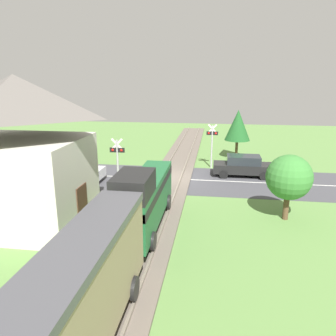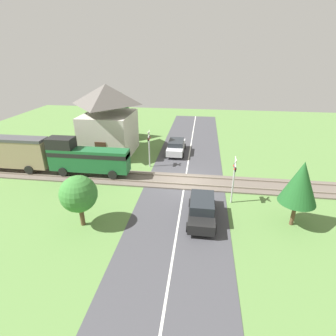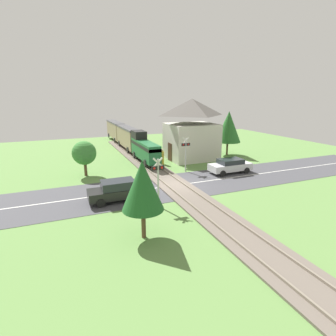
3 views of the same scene
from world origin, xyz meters
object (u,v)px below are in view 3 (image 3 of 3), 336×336
object	(u,v)px
crossing_signal_west_approach	(158,176)
car_near_crossing	(118,190)
train	(126,136)
station_building	(191,130)
crossing_signal_east_approach	(186,150)
car_far_side	(230,165)
pedestrian_by_station	(162,157)

from	to	relation	value
crossing_signal_west_approach	car_near_crossing	bearing A→B (deg)	138.00
train	station_building	world-z (taller)	station_building
car_near_crossing	crossing_signal_east_approach	world-z (taller)	crossing_signal_east_approach
car_far_side	crossing_signal_east_approach	world-z (taller)	crossing_signal_east_approach
car_near_crossing	station_building	xyz separation A→B (m)	(10.91, 9.76, 2.70)
crossing_signal_east_approach	pedestrian_by_station	world-z (taller)	crossing_signal_east_approach
car_far_side	station_building	xyz separation A→B (m)	(-0.82, 6.88, 2.74)
crossing_signal_east_approach	pedestrian_by_station	xyz separation A→B (m)	(-1.11, 3.63, -1.43)
station_building	pedestrian_by_station	world-z (taller)	station_building
crossing_signal_west_approach	station_building	bearing A→B (deg)	54.07
car_near_crossing	crossing_signal_west_approach	xyz separation A→B (m)	(2.32, -2.09, 1.42)
crossing_signal_east_approach	station_building	world-z (taller)	station_building
train	car_far_side	world-z (taller)	train
car_far_side	car_near_crossing	bearing A→B (deg)	-166.21
train	station_building	size ratio (longest dim) A/B	3.38
train	crossing_signal_east_approach	size ratio (longest dim) A/B	6.86
car_far_side	station_building	world-z (taller)	station_building
train	crossing_signal_west_approach	bearing A→B (deg)	-97.68
train	crossing_signal_west_approach	distance (m)	20.63
car_near_crossing	pedestrian_by_station	distance (m)	10.91
car_near_crossing	pedestrian_by_station	xyz separation A→B (m)	(6.72, 8.60, -0.01)
car_far_side	crossing_signal_east_approach	bearing A→B (deg)	151.79
train	station_building	xyz separation A→B (m)	(5.83, -8.59, 1.60)
car_far_side	crossing_signal_west_approach	size ratio (longest dim) A/B	1.22
crossing_signal_west_approach	crossing_signal_east_approach	world-z (taller)	same
crossing_signal_west_approach	crossing_signal_east_approach	bearing A→B (deg)	52.02
crossing_signal_west_approach	pedestrian_by_station	world-z (taller)	crossing_signal_west_approach
train	pedestrian_by_station	distance (m)	9.96
station_building	crossing_signal_west_approach	bearing A→B (deg)	-125.93
car_far_side	crossing_signal_west_approach	xyz separation A→B (m)	(-9.41, -4.97, 1.46)
train	car_near_crossing	xyz separation A→B (m)	(-5.08, -18.36, -1.09)
train	crossing_signal_west_approach	world-z (taller)	crossing_signal_west_approach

